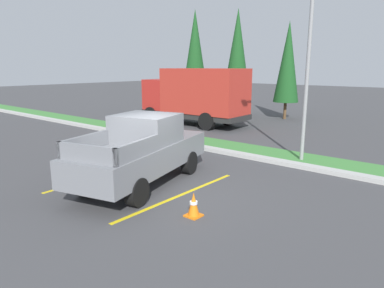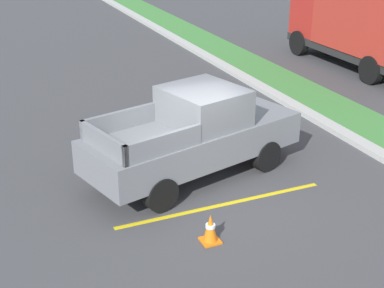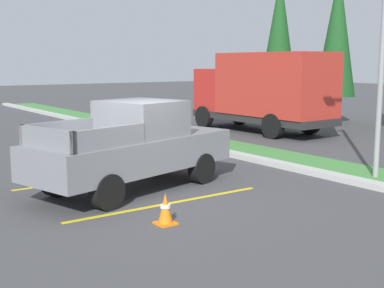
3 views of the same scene
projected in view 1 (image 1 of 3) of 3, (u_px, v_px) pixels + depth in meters
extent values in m
plane|color=#424244|center=(156.00, 192.00, 10.04)|extent=(120.00, 120.00, 0.00)
cube|color=yellow|center=(111.00, 174.00, 11.69)|extent=(0.12, 4.80, 0.01)
cube|color=yellow|center=(180.00, 195.00, 9.75)|extent=(0.12, 4.80, 0.01)
cube|color=#B2B2AD|center=(247.00, 156.00, 13.77)|extent=(56.00, 0.40, 0.15)
cube|color=#42843D|center=(260.00, 152.00, 14.60)|extent=(56.00, 1.80, 0.06)
cylinder|color=black|center=(146.00, 157.00, 12.36)|extent=(0.47, 0.81, 0.76)
cylinder|color=black|center=(189.00, 163.00, 11.66)|extent=(0.47, 0.81, 0.76)
cylinder|color=black|center=(85.00, 183.00, 9.61)|extent=(0.47, 0.81, 0.76)
cylinder|color=black|center=(137.00, 192.00, 8.91)|extent=(0.47, 0.81, 0.76)
cube|color=slate|center=(142.00, 156.00, 10.53)|extent=(3.17, 5.51, 0.76)
cube|color=slate|center=(146.00, 128.00, 10.62)|extent=(2.11, 2.00, 0.84)
cube|color=#2D3842|center=(160.00, 123.00, 11.33)|extent=(1.58, 0.47, 0.63)
cube|color=slate|center=(85.00, 143.00, 9.46)|extent=(0.59, 1.86, 0.44)
cube|color=slate|center=(138.00, 149.00, 8.76)|extent=(0.59, 1.86, 0.44)
cube|color=slate|center=(87.00, 154.00, 8.32)|extent=(1.77, 0.56, 0.44)
cube|color=silver|center=(180.00, 146.00, 12.84)|extent=(1.79, 0.62, 0.28)
cylinder|color=black|center=(151.00, 115.00, 22.30)|extent=(1.01, 0.32, 1.00)
cylinder|color=black|center=(174.00, 111.00, 23.98)|extent=(1.01, 0.32, 1.00)
cylinder|color=black|center=(207.00, 121.00, 19.62)|extent=(1.01, 0.32, 1.00)
cylinder|color=black|center=(228.00, 117.00, 21.30)|extent=(1.01, 0.32, 1.00)
cube|color=#262626|center=(194.00, 114.00, 21.52)|extent=(6.85, 2.45, 0.30)
cube|color=#AD231E|center=(163.00, 94.00, 22.84)|extent=(1.65, 2.33, 1.90)
cube|color=#2D3842|center=(154.00, 90.00, 23.28)|extent=(0.11, 2.10, 0.90)
cube|color=#B22D23|center=(204.00, 91.00, 20.72)|extent=(5.05, 2.51, 2.60)
cylinder|color=gray|center=(308.00, 64.00, 12.52)|extent=(0.14, 0.14, 7.19)
cylinder|color=brown|center=(195.00, 103.00, 27.62)|extent=(0.20, 0.20, 1.39)
cone|color=#194C1E|center=(195.00, 52.00, 26.78)|extent=(2.01, 2.01, 6.34)
cylinder|color=brown|center=(236.00, 106.00, 25.54)|extent=(0.20, 0.20, 1.34)
cone|color=#194C1E|center=(237.00, 53.00, 24.73)|extent=(1.94, 1.94, 6.13)
cylinder|color=brown|center=(285.00, 110.00, 23.86)|extent=(0.20, 0.20, 1.16)
cone|color=#194C1E|center=(288.00, 62.00, 23.16)|extent=(1.67, 1.67, 5.28)
cube|color=orange|center=(194.00, 215.00, 8.38)|extent=(0.36, 0.36, 0.04)
cone|color=orange|center=(194.00, 204.00, 8.32)|extent=(0.28, 0.28, 0.56)
cylinder|color=white|center=(194.00, 203.00, 8.31)|extent=(0.19, 0.19, 0.07)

